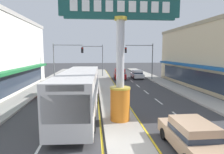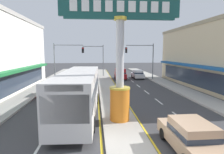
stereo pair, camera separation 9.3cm
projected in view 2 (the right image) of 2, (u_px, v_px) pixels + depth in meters
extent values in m
plane|color=#3A3A3D|center=(131.00, 153.00, 9.03)|extent=(160.00, 160.00, 0.00)
cube|color=#A39E93|center=(107.00, 86.00, 26.81)|extent=(2.33, 52.00, 0.14)
cube|color=#ADA89E|center=(36.00, 90.00, 24.04)|extent=(2.63, 60.00, 0.18)
cube|color=#ADA89E|center=(176.00, 87.00, 25.62)|extent=(2.63, 60.00, 0.18)
cube|color=silver|center=(36.00, 152.00, 9.03)|extent=(0.14, 2.20, 0.01)
cube|color=silver|center=(55.00, 120.00, 13.38)|extent=(0.14, 2.20, 0.01)
cube|color=silver|center=(65.00, 104.00, 17.73)|extent=(0.14, 2.20, 0.01)
cube|color=silver|center=(71.00, 94.00, 22.08)|extent=(0.14, 2.20, 0.01)
cube|color=silver|center=(75.00, 87.00, 26.43)|extent=(0.14, 2.20, 0.01)
cube|color=silver|center=(77.00, 82.00, 30.77)|extent=(0.14, 2.20, 0.01)
cube|color=silver|center=(80.00, 78.00, 35.12)|extent=(0.14, 2.20, 0.01)
cube|color=silver|center=(81.00, 76.00, 39.47)|extent=(0.14, 2.20, 0.01)
cube|color=silver|center=(215.00, 145.00, 9.82)|extent=(0.14, 2.20, 0.01)
cube|color=silver|center=(178.00, 116.00, 14.16)|extent=(0.14, 2.20, 0.01)
cube|color=silver|center=(159.00, 101.00, 18.51)|extent=(0.14, 2.20, 0.01)
cube|color=silver|center=(147.00, 92.00, 22.86)|extent=(0.14, 2.20, 0.01)
cube|color=silver|center=(138.00, 86.00, 27.21)|extent=(0.14, 2.20, 0.01)
cube|color=silver|center=(132.00, 81.00, 31.56)|extent=(0.14, 2.20, 0.01)
cube|color=silver|center=(128.00, 78.00, 35.90)|extent=(0.14, 2.20, 0.01)
cube|color=silver|center=(124.00, 75.00, 40.25)|extent=(0.14, 2.20, 0.01)
cube|color=yellow|center=(97.00, 86.00, 26.70)|extent=(0.12, 52.00, 0.01)
cube|color=yellow|center=(116.00, 86.00, 26.93)|extent=(0.12, 52.00, 0.01)
cylinder|color=orange|center=(120.00, 104.00, 12.90)|extent=(1.31, 1.31, 2.14)
cylinder|color=gold|center=(120.00, 88.00, 12.76)|extent=(1.37, 1.37, 0.12)
cylinder|color=#B7B7BC|center=(120.00, 54.00, 12.48)|extent=(0.53, 0.53, 4.65)
cylinder|color=gold|center=(120.00, 19.00, 12.20)|extent=(0.85, 0.85, 0.20)
cube|color=#194C47|center=(120.00, 7.00, 12.11)|extent=(7.70, 0.24, 1.23)
cube|color=#194C47|center=(120.00, 18.00, 12.19)|extent=(7.08, 0.29, 0.16)
cube|color=white|center=(73.00, 5.00, 11.70)|extent=(0.47, 0.06, 0.67)
cube|color=white|center=(85.00, 6.00, 11.77)|extent=(0.47, 0.06, 0.67)
cube|color=white|center=(97.00, 6.00, 11.83)|extent=(0.47, 0.06, 0.67)
cube|color=white|center=(109.00, 6.00, 11.89)|extent=(0.47, 0.06, 0.67)
cube|color=white|center=(121.00, 6.00, 11.96)|extent=(0.47, 0.06, 0.67)
cube|color=white|center=(132.00, 7.00, 12.02)|extent=(0.47, 0.06, 0.67)
cube|color=white|center=(143.00, 7.00, 12.08)|extent=(0.47, 0.06, 0.67)
cube|color=white|center=(155.00, 7.00, 12.15)|extent=(0.47, 0.06, 0.67)
cube|color=white|center=(166.00, 7.00, 12.21)|extent=(0.47, 0.06, 0.67)
cube|color=#1E7038|center=(17.00, 71.00, 20.06)|extent=(0.90, 21.95, 0.30)
cube|color=#283342|center=(14.00, 83.00, 20.19)|extent=(0.08, 21.17, 2.00)
cube|color=beige|center=(219.00, 58.00, 25.63)|extent=(7.86, 21.68, 8.02)
cube|color=#9C8D6E|center=(222.00, 25.00, 25.10)|extent=(8.02, 22.12, 0.45)
cube|color=#195193|center=(188.00, 65.00, 25.37)|extent=(0.90, 18.43, 0.30)
cube|color=#283342|center=(190.00, 77.00, 25.60)|extent=(0.08, 17.78, 2.00)
cylinder|color=slate|center=(54.00, 62.00, 31.02)|extent=(0.16, 0.16, 6.20)
cylinder|color=slate|center=(68.00, 45.00, 30.87)|extent=(4.62, 0.12, 0.12)
cube|color=black|center=(83.00, 50.00, 31.02)|extent=(0.32, 0.24, 0.92)
sphere|color=red|center=(83.00, 48.00, 30.84)|extent=(0.17, 0.17, 0.17)
sphere|color=black|center=(83.00, 50.00, 30.88)|extent=(0.17, 0.17, 0.17)
sphere|color=black|center=(83.00, 52.00, 30.92)|extent=(0.17, 0.17, 0.17)
cylinder|color=slate|center=(153.00, 62.00, 32.53)|extent=(0.16, 0.16, 6.20)
cylinder|color=slate|center=(140.00, 45.00, 31.97)|extent=(4.62, 0.12, 0.12)
cube|color=black|center=(126.00, 50.00, 31.71)|extent=(0.32, 0.24, 0.92)
sphere|color=red|center=(126.00, 48.00, 31.54)|extent=(0.17, 0.17, 0.17)
sphere|color=black|center=(126.00, 50.00, 31.58)|extent=(0.17, 0.17, 0.17)
sphere|color=black|center=(126.00, 52.00, 31.61)|extent=(0.17, 0.17, 0.17)
cylinder|color=slate|center=(103.00, 61.00, 37.56)|extent=(0.16, 0.16, 6.20)
cylinder|color=slate|center=(93.00, 46.00, 37.03)|extent=(3.96, 0.12, 0.12)
cube|color=black|center=(83.00, 51.00, 36.80)|extent=(0.32, 0.24, 0.92)
sphere|color=red|center=(83.00, 49.00, 36.63)|extent=(0.17, 0.17, 0.17)
sphere|color=black|center=(83.00, 50.00, 36.67)|extent=(0.17, 0.17, 0.17)
sphere|color=black|center=(83.00, 52.00, 36.70)|extent=(0.17, 0.17, 0.17)
cube|color=silver|center=(138.00, 75.00, 35.02)|extent=(1.87, 4.34, 0.66)
cube|color=silver|center=(138.00, 72.00, 34.77)|extent=(1.60, 2.19, 0.60)
cube|color=#283342|center=(138.00, 73.00, 34.80)|extent=(1.64, 2.21, 0.24)
cylinder|color=black|center=(132.00, 76.00, 36.33)|extent=(0.24, 0.63, 0.62)
cylinder|color=black|center=(140.00, 76.00, 36.43)|extent=(0.24, 0.63, 0.62)
cylinder|color=black|center=(135.00, 78.00, 33.69)|extent=(0.24, 0.63, 0.62)
cylinder|color=black|center=(144.00, 78.00, 33.79)|extent=(0.24, 0.63, 0.62)
cube|color=tan|center=(86.00, 86.00, 23.57)|extent=(1.86, 4.34, 0.66)
cube|color=tan|center=(86.00, 81.00, 23.66)|extent=(1.60, 2.19, 0.60)
cube|color=#283342|center=(86.00, 82.00, 23.68)|extent=(1.63, 2.21, 0.24)
cylinder|color=black|center=(92.00, 90.00, 22.34)|extent=(0.23, 0.63, 0.62)
cylinder|color=black|center=(78.00, 91.00, 22.24)|extent=(0.23, 0.63, 0.62)
cylinder|color=black|center=(93.00, 86.00, 24.98)|extent=(0.23, 0.63, 0.62)
cylinder|color=black|center=(80.00, 87.00, 24.87)|extent=(0.23, 0.63, 0.62)
cube|color=maroon|center=(120.00, 75.00, 33.99)|extent=(2.15, 4.70, 0.80)
cube|color=maroon|center=(120.00, 71.00, 33.71)|extent=(1.83, 2.94, 0.80)
cube|color=#283342|center=(120.00, 72.00, 33.74)|extent=(1.87, 2.97, 0.24)
cylinder|color=black|center=(115.00, 76.00, 35.42)|extent=(0.26, 0.69, 0.68)
cylinder|color=black|center=(124.00, 76.00, 35.48)|extent=(0.26, 0.69, 0.68)
cylinder|color=black|center=(116.00, 78.00, 32.60)|extent=(0.26, 0.69, 0.68)
cylinder|color=black|center=(126.00, 78.00, 32.65)|extent=(0.26, 0.69, 0.68)
cube|color=silver|center=(80.00, 91.00, 14.45)|extent=(2.98, 11.30, 2.90)
cube|color=#283342|center=(79.00, 87.00, 14.42)|extent=(3.00, 11.07, 0.90)
cube|color=#283342|center=(65.00, 109.00, 8.91)|extent=(2.30, 0.18, 1.40)
cube|color=black|center=(64.00, 88.00, 8.79)|extent=(1.75, 0.16, 0.30)
cylinder|color=black|center=(92.00, 125.00, 11.23)|extent=(0.32, 0.97, 0.96)
cylinder|color=black|center=(53.00, 125.00, 11.13)|extent=(0.32, 0.97, 0.96)
cylinder|color=black|center=(96.00, 99.00, 17.56)|extent=(0.32, 0.97, 0.96)
cylinder|color=black|center=(71.00, 99.00, 17.45)|extent=(0.32, 0.97, 0.96)
cube|color=maroon|center=(53.00, 91.00, 20.56)|extent=(1.87, 4.34, 0.66)
cube|color=maroon|center=(54.00, 85.00, 20.65)|extent=(1.60, 2.19, 0.60)
cube|color=#283342|center=(54.00, 87.00, 20.68)|extent=(1.64, 2.21, 0.24)
cylinder|color=black|center=(58.00, 96.00, 19.33)|extent=(0.24, 0.63, 0.62)
cylinder|color=black|center=(42.00, 96.00, 19.23)|extent=(0.24, 0.63, 0.62)
cylinder|color=black|center=(63.00, 91.00, 21.97)|extent=(0.24, 0.63, 0.62)
cylinder|color=black|center=(49.00, 91.00, 21.87)|extent=(0.24, 0.63, 0.62)
cube|color=tan|center=(190.00, 139.00, 9.08)|extent=(1.77, 4.30, 0.66)
cube|color=tan|center=(192.00, 128.00, 8.83)|extent=(1.55, 2.15, 0.60)
cube|color=#283342|center=(192.00, 132.00, 8.85)|extent=(1.59, 2.18, 0.24)
cylinder|color=black|center=(163.00, 134.00, 10.36)|extent=(0.22, 0.62, 0.62)
cylinder|color=black|center=(192.00, 133.00, 10.50)|extent=(0.22, 0.62, 0.62)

